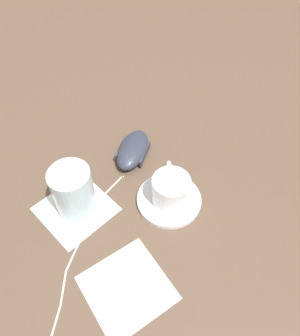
{
  "coord_description": "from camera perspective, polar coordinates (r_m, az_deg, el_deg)",
  "views": [
    {
      "loc": [
        0.08,
        0.35,
        0.55
      ],
      "look_at": [
        -0.08,
        -0.04,
        0.03
      ],
      "focal_mm": 35.0,
      "sensor_mm": 36.0,
      "label": 1
    }
  ],
  "objects": [
    {
      "name": "computer_mouse",
      "position": [
        0.72,
        -3.01,
        3.2
      ],
      "size": [
        0.12,
        0.13,
        0.04
      ],
      "color": "#2D3342",
      "rests_on": "ground"
    },
    {
      "name": "ground_plane",
      "position": [
        0.66,
        -5.14,
        -6.32
      ],
      "size": [
        3.0,
        3.0,
        0.0
      ],
      "primitive_type": "plane",
      "color": "brown"
    },
    {
      "name": "drinking_glass",
      "position": [
        0.62,
        -13.16,
        -4.0
      ],
      "size": [
        0.08,
        0.08,
        0.11
      ],
      "primitive_type": "cylinder",
      "color": "silver",
      "rests_on": "napkin_under_glass"
    },
    {
      "name": "coffee_cup",
      "position": [
        0.63,
        3.62,
        -3.65
      ],
      "size": [
        0.07,
        0.1,
        0.06
      ],
      "color": "white",
      "rests_on": "saucer"
    },
    {
      "name": "mouse_cable",
      "position": [
        0.61,
        -12.1,
        -15.05
      ],
      "size": [
        0.25,
        0.31,
        0.0
      ],
      "color": "white",
      "rests_on": "ground"
    },
    {
      "name": "saucer",
      "position": [
        0.65,
        3.32,
        -5.55
      ],
      "size": [
        0.13,
        0.13,
        0.01
      ],
      "primitive_type": "cylinder",
      "color": "white",
      "rests_on": "ground"
    },
    {
      "name": "napkin_spare",
      "position": [
        0.58,
        -4.01,
        -20.09
      ],
      "size": [
        0.15,
        0.15,
        0.0
      ],
      "primitive_type": "cube",
      "rotation": [
        0.0,
        0.0,
        0.2
      ],
      "color": "white",
      "rests_on": "ground"
    },
    {
      "name": "napkin_under_glass",
      "position": [
        0.66,
        -12.78,
        -6.93
      ],
      "size": [
        0.17,
        0.17,
        0.0
      ],
      "primitive_type": "cube",
      "rotation": [
        0.0,
        0.0,
        0.38
      ],
      "color": "white",
      "rests_on": "ground"
    }
  ]
}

